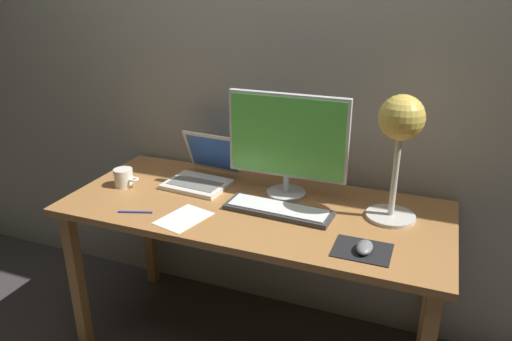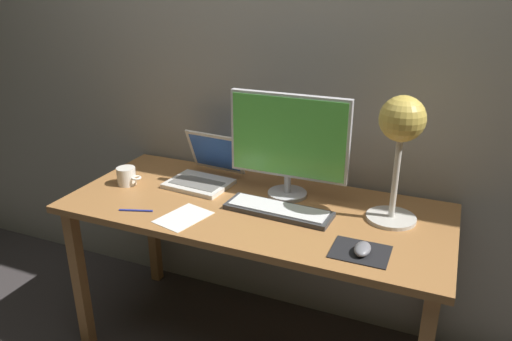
{
  "view_description": "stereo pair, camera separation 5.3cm",
  "coord_description": "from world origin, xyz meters",
  "px_view_note": "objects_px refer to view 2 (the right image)",
  "views": [
    {
      "loc": [
        0.67,
        -1.7,
        1.63
      ],
      "look_at": [
        0.03,
        -0.05,
        0.92
      ],
      "focal_mm": 33.95,
      "sensor_mm": 36.0,
      "label": 1
    },
    {
      "loc": [
        0.72,
        -1.68,
        1.63
      ],
      "look_at": [
        0.03,
        -0.05,
        0.92
      ],
      "focal_mm": 33.95,
      "sensor_mm": 36.0,
      "label": 2
    }
  ],
  "objects_px": {
    "desk_lamp": "(401,131)",
    "pen": "(136,210)",
    "monitor": "(289,141)",
    "mouse": "(362,249)",
    "coffee_mug": "(127,176)",
    "keyboard_main": "(278,210)",
    "laptop": "(207,168)"
  },
  "relations": [
    {
      "from": "desk_lamp",
      "to": "mouse",
      "type": "relative_size",
      "value": 5.17
    },
    {
      "from": "mouse",
      "to": "coffee_mug",
      "type": "height_order",
      "value": "coffee_mug"
    },
    {
      "from": "coffee_mug",
      "to": "keyboard_main",
      "type": "bearing_deg",
      "value": -0.03
    },
    {
      "from": "monitor",
      "to": "pen",
      "type": "distance_m",
      "value": 0.69
    },
    {
      "from": "laptop",
      "to": "pen",
      "type": "bearing_deg",
      "value": -106.07
    },
    {
      "from": "laptop",
      "to": "mouse",
      "type": "height_order",
      "value": "laptop"
    },
    {
      "from": "laptop",
      "to": "mouse",
      "type": "bearing_deg",
      "value": -24.41
    },
    {
      "from": "coffee_mug",
      "to": "pen",
      "type": "distance_m",
      "value": 0.3
    },
    {
      "from": "monitor",
      "to": "laptop",
      "type": "relative_size",
      "value": 1.64
    },
    {
      "from": "monitor",
      "to": "mouse",
      "type": "distance_m",
      "value": 0.58
    },
    {
      "from": "pen",
      "to": "keyboard_main",
      "type": "bearing_deg",
      "value": 21.68
    },
    {
      "from": "monitor",
      "to": "laptop",
      "type": "bearing_deg",
      "value": 178.8
    },
    {
      "from": "mouse",
      "to": "coffee_mug",
      "type": "distance_m",
      "value": 1.14
    },
    {
      "from": "monitor",
      "to": "coffee_mug",
      "type": "bearing_deg",
      "value": -166.45
    },
    {
      "from": "desk_lamp",
      "to": "coffee_mug",
      "type": "height_order",
      "value": "desk_lamp"
    },
    {
      "from": "monitor",
      "to": "desk_lamp",
      "type": "relative_size",
      "value": 1.04
    },
    {
      "from": "mouse",
      "to": "pen",
      "type": "height_order",
      "value": "mouse"
    },
    {
      "from": "mouse",
      "to": "coffee_mug",
      "type": "relative_size",
      "value": 0.8
    },
    {
      "from": "mouse",
      "to": "pen",
      "type": "bearing_deg",
      "value": -177.97
    },
    {
      "from": "keyboard_main",
      "to": "pen",
      "type": "relative_size",
      "value": 3.19
    },
    {
      "from": "coffee_mug",
      "to": "pen",
      "type": "bearing_deg",
      "value": -46.67
    },
    {
      "from": "keyboard_main",
      "to": "laptop",
      "type": "relative_size",
      "value": 1.41
    },
    {
      "from": "desk_lamp",
      "to": "coffee_mug",
      "type": "distance_m",
      "value": 1.22
    },
    {
      "from": "monitor",
      "to": "laptop",
      "type": "xyz_separation_m",
      "value": [
        -0.4,
        0.01,
        -0.19
      ]
    },
    {
      "from": "desk_lamp",
      "to": "pen",
      "type": "relative_size",
      "value": 3.55
    },
    {
      "from": "monitor",
      "to": "mouse",
      "type": "xyz_separation_m",
      "value": [
        0.4,
        -0.36,
        -0.23
      ]
    },
    {
      "from": "monitor",
      "to": "keyboard_main",
      "type": "relative_size",
      "value": 1.16
    },
    {
      "from": "pen",
      "to": "mouse",
      "type": "bearing_deg",
      "value": 2.03
    },
    {
      "from": "monitor",
      "to": "coffee_mug",
      "type": "height_order",
      "value": "monitor"
    },
    {
      "from": "desk_lamp",
      "to": "monitor",
      "type": "bearing_deg",
      "value": 172.85
    },
    {
      "from": "laptop",
      "to": "coffee_mug",
      "type": "relative_size",
      "value": 2.63
    },
    {
      "from": "laptop",
      "to": "desk_lamp",
      "type": "xyz_separation_m",
      "value": [
        0.86,
        -0.07,
        0.3
      ]
    }
  ]
}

